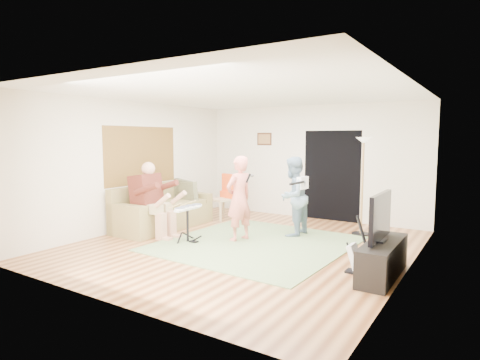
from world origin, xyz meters
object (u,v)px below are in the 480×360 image
guitarist (293,197)px  torchiere_lamp (363,168)px  singer (239,199)px  television (380,216)px  tv_cabinet (383,259)px  dining_chair (223,204)px  sofa (161,213)px  guitar_spare (355,256)px  drum_kit (188,226)px

guitarist → torchiere_lamp: (1.12, 0.81, 0.55)m
singer → television: size_ratio=1.61×
guitarist → tv_cabinet: (2.07, -1.50, -0.53)m
television → dining_chair: bearing=153.4°
singer → guitarist: bearing=157.7°
singer → torchiere_lamp: bearing=148.5°
sofa → guitarist: 2.90m
sofa → tv_cabinet: bearing=-7.7°
singer → guitar_spare: size_ratio=1.90×
guitar_spare → dining_chair: dining_chair is taller
dining_chair → tv_cabinet: size_ratio=0.77×
drum_kit → guitarist: 2.13m
torchiere_lamp → television: (0.90, -2.31, -0.48)m
guitar_spare → torchiere_lamp: bearing=103.9°
singer → guitar_spare: 2.54m
guitarist → dining_chair: (-2.06, 0.54, -0.40)m
torchiere_lamp → dining_chair: bearing=-175.2°
drum_kit → tv_cabinet: bearing=0.0°
dining_chair → guitarist: bearing=2.3°
drum_kit → guitar_spare: bearing=-0.7°
tv_cabinet → singer: bearing=167.5°
torchiere_lamp → drum_kit: bearing=-137.8°
singer → tv_cabinet: singer is taller
singer → guitar_spare: (2.39, -0.65, -0.56)m
guitar_spare → television: 0.69m
singer → drum_kit: bearing=-35.2°
drum_kit → singer: bearing=39.6°
drum_kit → torchiere_lamp: bearing=42.2°
guitar_spare → dining_chair: 4.30m
sofa → television: (4.75, -0.65, 0.54)m
sofa → tv_cabinet: (4.80, -0.65, -0.06)m
singer → dining_chair: size_ratio=1.48×
torchiere_lamp → sofa: bearing=-156.7°
sofa → tv_cabinet: sofa is taller
guitarist → singer: bearing=-34.6°
drum_kit → dining_chair: (-0.63, 2.05, 0.08)m
guitar_spare → tv_cabinet: bearing=6.1°
drum_kit → tv_cabinet: 3.50m
television → singer: bearing=167.3°
tv_cabinet → television: (-0.05, 0.00, 0.60)m
sofa → singer: (2.04, -0.04, 0.49)m
sofa → drum_kit: 1.45m
dining_chair → tv_cabinet: bearing=-9.3°
singer → television: 2.78m
guitarist → tv_cabinet: size_ratio=1.12×
guitar_spare → tv_cabinet: guitar_spare is taller
guitar_spare → television: (0.32, 0.04, 0.61)m
tv_cabinet → television: bearing=180.0°
drum_kit → television: size_ratio=0.70×
sofa → drum_kit: size_ratio=3.27×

